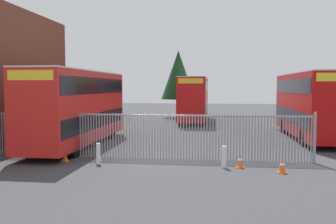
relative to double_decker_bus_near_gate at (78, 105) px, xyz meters
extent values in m
plane|color=#3D3D42|center=(5.23, 4.84, -2.42)|extent=(100.00, 100.00, 0.00)
cylinder|color=gray|center=(-2.98, -3.16, -1.32)|extent=(0.06, 0.06, 2.20)
cylinder|color=gray|center=(-2.84, -3.16, -1.32)|extent=(0.06, 0.06, 2.20)
cylinder|color=gray|center=(-2.70, -3.16, -1.32)|extent=(0.06, 0.06, 2.20)
cylinder|color=gray|center=(-2.56, -3.16, -1.32)|extent=(0.06, 0.06, 2.20)
cylinder|color=gray|center=(-2.42, -3.16, -1.32)|extent=(0.06, 0.06, 2.20)
cylinder|color=gray|center=(-2.28, -3.16, -1.32)|extent=(0.06, 0.06, 2.20)
cylinder|color=gray|center=(-2.14, -3.16, -1.32)|extent=(0.06, 0.06, 2.20)
cylinder|color=gray|center=(-2.00, -3.16, -1.32)|extent=(0.06, 0.06, 2.20)
cylinder|color=gray|center=(-1.87, -3.16, -1.32)|extent=(0.06, 0.06, 2.20)
cylinder|color=gray|center=(-1.73, -3.16, -1.32)|extent=(0.06, 0.06, 2.20)
cylinder|color=gray|center=(-1.59, -3.16, -1.32)|extent=(0.06, 0.06, 2.20)
cylinder|color=gray|center=(-1.45, -3.16, -1.32)|extent=(0.06, 0.06, 2.20)
cylinder|color=gray|center=(-1.31, -3.16, -1.32)|extent=(0.06, 0.06, 2.20)
cylinder|color=gray|center=(-1.17, -3.16, -1.32)|extent=(0.06, 0.06, 2.20)
cylinder|color=gray|center=(-1.03, -3.16, -1.32)|extent=(0.06, 0.06, 2.20)
cylinder|color=gray|center=(-0.89, -3.16, -1.32)|extent=(0.06, 0.06, 2.20)
cylinder|color=gray|center=(-0.75, -3.16, -1.32)|extent=(0.06, 0.06, 2.20)
cylinder|color=gray|center=(-0.61, -3.16, -1.32)|extent=(0.06, 0.06, 2.20)
cylinder|color=gray|center=(-0.47, -3.16, -1.32)|extent=(0.06, 0.06, 2.20)
cylinder|color=gray|center=(-0.33, -3.16, -1.32)|extent=(0.06, 0.06, 2.20)
cylinder|color=gray|center=(-0.19, -3.16, -1.32)|extent=(0.06, 0.06, 2.20)
cylinder|color=gray|center=(-0.05, -3.16, -1.32)|extent=(0.06, 0.06, 2.20)
cylinder|color=gray|center=(0.09, -3.16, -1.32)|extent=(0.06, 0.06, 2.20)
cylinder|color=gray|center=(0.23, -3.16, -1.32)|extent=(0.06, 0.06, 2.20)
cylinder|color=gray|center=(0.37, -3.16, -1.32)|extent=(0.06, 0.06, 2.20)
cylinder|color=gray|center=(0.51, -3.16, -1.32)|extent=(0.06, 0.06, 2.20)
cylinder|color=gray|center=(0.65, -3.16, -1.32)|extent=(0.06, 0.06, 2.20)
cylinder|color=gray|center=(0.79, -3.16, -1.32)|extent=(0.06, 0.06, 2.20)
cylinder|color=gray|center=(0.93, -3.16, -1.32)|extent=(0.06, 0.06, 2.20)
cylinder|color=gray|center=(1.07, -3.16, -1.32)|extent=(0.06, 0.06, 2.20)
cylinder|color=gray|center=(1.21, -3.16, -1.32)|extent=(0.06, 0.06, 2.20)
cylinder|color=gray|center=(1.35, -3.16, -1.32)|extent=(0.06, 0.06, 2.20)
cylinder|color=gray|center=(1.49, -3.16, -1.32)|extent=(0.06, 0.06, 2.20)
cylinder|color=gray|center=(1.62, -3.16, -1.32)|extent=(0.06, 0.06, 2.20)
cylinder|color=gray|center=(1.76, -3.16, -1.32)|extent=(0.06, 0.06, 2.20)
cylinder|color=gray|center=(1.90, -3.16, -1.32)|extent=(0.06, 0.06, 2.20)
cylinder|color=gray|center=(2.04, -3.16, -1.32)|extent=(0.06, 0.06, 2.20)
cylinder|color=gray|center=(2.18, -3.16, -1.32)|extent=(0.06, 0.06, 2.20)
cylinder|color=gray|center=(2.32, -3.16, -1.32)|extent=(0.06, 0.06, 2.20)
cylinder|color=gray|center=(2.46, -3.16, -1.32)|extent=(0.06, 0.06, 2.20)
cylinder|color=gray|center=(2.60, -3.16, -1.32)|extent=(0.06, 0.06, 2.20)
cylinder|color=gray|center=(2.74, -3.16, -1.32)|extent=(0.06, 0.06, 2.20)
cylinder|color=gray|center=(2.88, -3.16, -1.32)|extent=(0.06, 0.06, 2.20)
cylinder|color=gray|center=(3.02, -3.16, -1.32)|extent=(0.06, 0.06, 2.20)
cylinder|color=gray|center=(3.16, -3.16, -1.32)|extent=(0.06, 0.06, 2.20)
cylinder|color=gray|center=(3.30, -3.16, -1.32)|extent=(0.06, 0.06, 2.20)
cylinder|color=gray|center=(3.44, -3.16, -1.32)|extent=(0.06, 0.06, 2.20)
cylinder|color=gray|center=(3.58, -3.16, -1.32)|extent=(0.06, 0.06, 2.20)
cylinder|color=gray|center=(3.72, -3.16, -1.32)|extent=(0.06, 0.06, 2.20)
cylinder|color=gray|center=(3.86, -3.16, -1.32)|extent=(0.06, 0.06, 2.20)
cylinder|color=gray|center=(4.00, -3.16, -1.32)|extent=(0.06, 0.06, 2.20)
cylinder|color=gray|center=(4.14, -3.16, -1.32)|extent=(0.06, 0.06, 2.20)
cylinder|color=gray|center=(4.28, -3.16, -1.32)|extent=(0.06, 0.06, 2.20)
cylinder|color=gray|center=(4.42, -3.16, -1.32)|extent=(0.06, 0.06, 2.20)
cylinder|color=gray|center=(4.56, -3.16, -1.32)|extent=(0.06, 0.06, 2.20)
cylinder|color=gray|center=(4.70, -3.16, -1.32)|extent=(0.06, 0.06, 2.20)
cylinder|color=gray|center=(4.84, -3.16, -1.32)|extent=(0.06, 0.06, 2.20)
cylinder|color=gray|center=(4.98, -3.16, -1.32)|extent=(0.06, 0.06, 2.20)
cylinder|color=gray|center=(5.12, -3.16, -1.32)|extent=(0.06, 0.06, 2.20)
cylinder|color=gray|center=(5.25, -3.16, -1.32)|extent=(0.06, 0.06, 2.20)
cylinder|color=gray|center=(5.39, -3.16, -1.32)|extent=(0.06, 0.06, 2.20)
cylinder|color=gray|center=(5.53, -3.16, -1.32)|extent=(0.06, 0.06, 2.20)
cylinder|color=gray|center=(5.67, -3.16, -1.32)|extent=(0.06, 0.06, 2.20)
cylinder|color=gray|center=(5.81, -3.16, -1.32)|extent=(0.06, 0.06, 2.20)
cylinder|color=gray|center=(5.95, -3.16, -1.32)|extent=(0.06, 0.06, 2.20)
cylinder|color=gray|center=(6.09, -3.16, -1.32)|extent=(0.06, 0.06, 2.20)
cylinder|color=gray|center=(6.23, -3.16, -1.32)|extent=(0.06, 0.06, 2.20)
cylinder|color=gray|center=(6.37, -3.16, -1.32)|extent=(0.06, 0.06, 2.20)
cylinder|color=gray|center=(6.51, -3.16, -1.32)|extent=(0.06, 0.06, 2.20)
cylinder|color=gray|center=(6.65, -3.16, -1.32)|extent=(0.06, 0.06, 2.20)
cylinder|color=gray|center=(6.79, -3.16, -1.32)|extent=(0.06, 0.06, 2.20)
cylinder|color=gray|center=(6.93, -3.16, -1.32)|extent=(0.06, 0.06, 2.20)
cylinder|color=gray|center=(7.07, -3.16, -1.32)|extent=(0.06, 0.06, 2.20)
cylinder|color=gray|center=(7.21, -3.16, -1.32)|extent=(0.06, 0.06, 2.20)
cylinder|color=gray|center=(7.35, -3.16, -1.32)|extent=(0.06, 0.06, 2.20)
cylinder|color=gray|center=(7.49, -3.16, -1.32)|extent=(0.06, 0.06, 2.20)
cylinder|color=gray|center=(7.63, -3.16, -1.32)|extent=(0.06, 0.06, 2.20)
cylinder|color=gray|center=(7.77, -3.16, -1.32)|extent=(0.06, 0.06, 2.20)
cylinder|color=gray|center=(7.91, -3.16, -1.32)|extent=(0.06, 0.06, 2.20)
cylinder|color=gray|center=(8.05, -3.16, -1.32)|extent=(0.06, 0.06, 2.20)
cylinder|color=gray|center=(8.19, -3.16, -1.32)|extent=(0.06, 0.06, 2.20)
cylinder|color=gray|center=(8.33, -3.16, -1.32)|extent=(0.06, 0.06, 2.20)
cylinder|color=gray|center=(8.47, -3.16, -1.32)|extent=(0.06, 0.06, 2.20)
cylinder|color=gray|center=(8.61, -3.16, -1.32)|extent=(0.06, 0.06, 2.20)
cylinder|color=gray|center=(8.74, -3.16, -1.32)|extent=(0.06, 0.06, 2.20)
cylinder|color=gray|center=(8.88, -3.16, -1.32)|extent=(0.06, 0.06, 2.20)
cylinder|color=gray|center=(9.02, -3.16, -1.32)|extent=(0.06, 0.06, 2.20)
cylinder|color=gray|center=(9.16, -3.16, -1.32)|extent=(0.06, 0.06, 2.20)
cylinder|color=gray|center=(9.30, -3.16, -1.32)|extent=(0.06, 0.06, 2.20)
cylinder|color=gray|center=(9.44, -3.16, -1.32)|extent=(0.06, 0.06, 2.20)
cylinder|color=gray|center=(9.58, -3.16, -1.32)|extent=(0.06, 0.06, 2.20)
cylinder|color=gray|center=(9.72, -3.16, -1.32)|extent=(0.06, 0.06, 2.20)
cylinder|color=gray|center=(9.86, -3.16, -1.32)|extent=(0.06, 0.06, 2.20)
cylinder|color=gray|center=(10.00, -3.16, -1.32)|extent=(0.06, 0.06, 2.20)
cylinder|color=gray|center=(10.14, -3.16, -1.32)|extent=(0.06, 0.06, 2.20)
cylinder|color=gray|center=(10.28, -3.16, -1.32)|extent=(0.06, 0.06, 2.20)
cylinder|color=gray|center=(10.42, -3.16, -1.32)|extent=(0.06, 0.06, 2.20)
cylinder|color=gray|center=(10.56, -3.16, -1.32)|extent=(0.06, 0.06, 2.20)
cylinder|color=gray|center=(10.70, -3.16, -1.32)|extent=(0.06, 0.06, 2.20)
cylinder|color=gray|center=(10.84, -3.16, -1.32)|extent=(0.06, 0.06, 2.20)
cylinder|color=gray|center=(10.98, -3.16, -1.32)|extent=(0.06, 0.06, 2.20)
cylinder|color=gray|center=(11.12, -3.16, -1.32)|extent=(0.06, 0.06, 2.20)
cylinder|color=gray|center=(11.26, -3.16, -1.32)|extent=(0.06, 0.06, 2.20)
cylinder|color=gray|center=(11.40, -3.16, -1.32)|extent=(0.06, 0.06, 2.20)
cylinder|color=gray|center=(11.54, -3.16, -1.32)|extent=(0.06, 0.06, 2.20)
cylinder|color=gray|center=(11.68, -3.16, -1.32)|extent=(0.06, 0.06, 2.20)
cylinder|color=gray|center=(11.82, -3.16, -1.32)|extent=(0.06, 0.06, 2.20)
cylinder|color=gray|center=(11.96, -3.16, -1.32)|extent=(0.06, 0.06, 2.20)
cylinder|color=gray|center=(12.10, -3.16, -1.32)|extent=(0.06, 0.06, 2.20)
cylinder|color=gray|center=(12.24, -3.16, -1.32)|extent=(0.06, 0.06, 2.20)
cylinder|color=gray|center=(12.37, -3.16, -1.32)|extent=(0.06, 0.06, 2.20)
cylinder|color=gray|center=(12.51, -3.16, -1.32)|extent=(0.06, 0.06, 2.20)
cylinder|color=gray|center=(4.70, -3.16, -0.30)|extent=(15.64, 0.07, 0.07)
cylinder|color=gray|center=(12.51, -3.16, -1.25)|extent=(0.14, 0.14, 2.35)
cube|color=red|center=(0.00, 0.01, -0.07)|extent=(2.50, 10.80, 4.00)
cube|color=black|center=(0.00, 0.01, -0.87)|extent=(2.54, 10.37, 0.90)
cube|color=black|center=(0.00, 0.01, 1.13)|extent=(2.54, 10.37, 0.90)
cube|color=yellow|center=(0.00, -5.34, 1.58)|extent=(2.12, 0.12, 0.44)
cube|color=silver|center=(0.00, 0.01, 1.96)|extent=(2.50, 10.80, 0.08)
cylinder|color=black|center=(-1.10, -3.34, -1.90)|extent=(0.30, 1.04, 1.04)
cylinder|color=black|center=(1.10, -3.34, -1.90)|extent=(0.30, 1.04, 1.04)
cylinder|color=black|center=(-1.10, 2.98, -1.90)|extent=(0.30, 1.04, 1.04)
cylinder|color=black|center=(1.10, 2.98, -1.90)|extent=(0.30, 1.04, 1.04)
cube|color=#B70C0C|center=(14.29, 4.89, -0.07)|extent=(2.50, 10.80, 4.00)
cube|color=black|center=(14.29, 4.89, -0.87)|extent=(2.54, 10.37, 0.90)
cube|color=black|center=(14.29, 4.89, 1.13)|extent=(2.54, 10.37, 0.90)
cube|color=silver|center=(14.29, 4.89, 1.96)|extent=(2.50, 10.80, 0.08)
cylinder|color=black|center=(13.19, 1.55, -1.90)|extent=(0.30, 1.04, 1.04)
cylinder|color=black|center=(13.19, 7.86, -1.90)|extent=(0.30, 1.04, 1.04)
cylinder|color=black|center=(15.39, 7.86, -1.90)|extent=(0.30, 1.04, 1.04)
cube|color=red|center=(5.92, 15.78, -0.07)|extent=(2.50, 10.80, 4.00)
cube|color=black|center=(5.92, 15.78, -0.87)|extent=(2.54, 10.37, 0.90)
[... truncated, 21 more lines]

